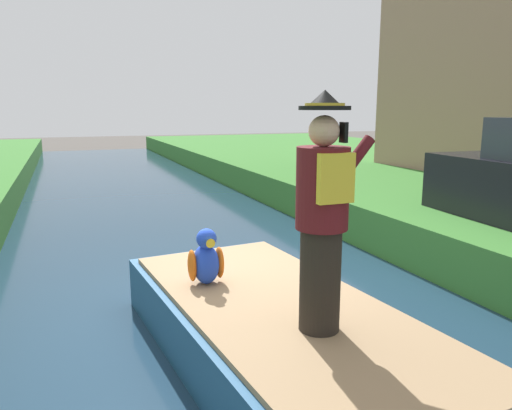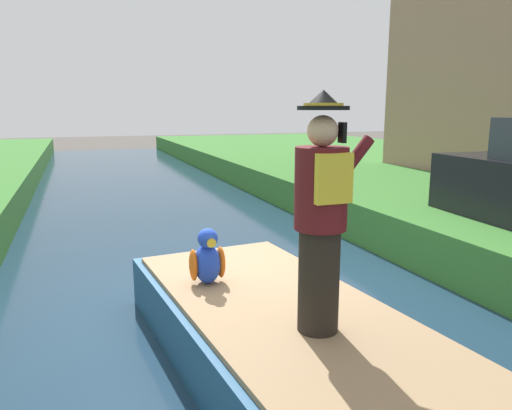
# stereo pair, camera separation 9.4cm
# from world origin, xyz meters

# --- Properties ---
(ground_plane) EXTENTS (80.00, 80.00, 0.00)m
(ground_plane) POSITION_xyz_m (0.00, 0.00, 0.00)
(ground_plane) COLOR #4C4742
(canal_water) EXTENTS (5.64, 48.00, 0.10)m
(canal_water) POSITION_xyz_m (0.00, 0.00, 0.05)
(canal_water) COLOR #1E384C
(canal_water) RESTS_ON ground
(boat) EXTENTS (2.19, 4.35, 0.61)m
(boat) POSITION_xyz_m (0.00, -1.50, 0.40)
(boat) COLOR #23517A
(boat) RESTS_ON canal_water
(person_pirate) EXTENTS (0.61, 0.42, 1.85)m
(person_pirate) POSITION_xyz_m (0.06, -2.06, 1.64)
(person_pirate) COLOR black
(person_pirate) RESTS_ON boat
(parrot_plush) EXTENTS (0.36, 0.35, 0.57)m
(parrot_plush) POSITION_xyz_m (-0.49, -0.74, 0.95)
(parrot_plush) COLOR blue
(parrot_plush) RESTS_ON boat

